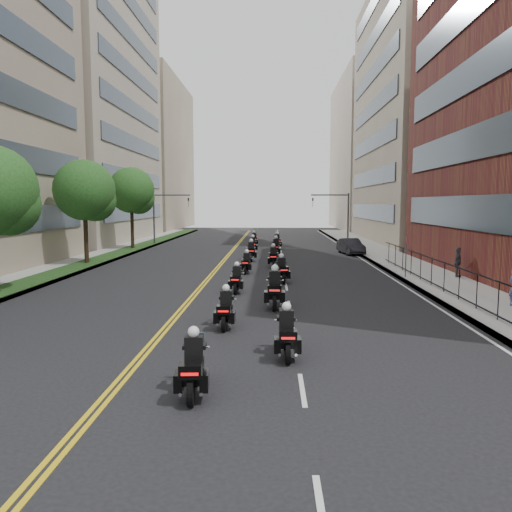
{
  "coord_description": "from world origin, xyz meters",
  "views": [
    {
      "loc": [
        2.47,
        -11.87,
        4.57
      ],
      "look_at": [
        1.59,
        13.66,
        1.84
      ],
      "focal_mm": 35.0,
      "sensor_mm": 36.0,
      "label": 1
    }
  ],
  "objects_px": {
    "motorcycle_2": "(226,311)",
    "motorcycle_3": "(275,291)",
    "motorcycle_7": "(273,258)",
    "motorcycle_8": "(251,252)",
    "motorcycle_1": "(287,336)",
    "pedestrian_c": "(458,262)",
    "parked_sedan": "(351,246)",
    "motorcycle_4": "(237,280)",
    "motorcycle_9": "(276,248)",
    "motorcycle_10": "(253,245)",
    "motorcycle_6": "(247,264)",
    "motorcycle_12": "(254,240)",
    "motorcycle_5": "(282,271)",
    "motorcycle_11": "(277,242)",
    "motorcycle_0": "(194,368)"
  },
  "relations": [
    {
      "from": "motorcycle_2",
      "to": "motorcycle_3",
      "type": "bearing_deg",
      "value": 63.79
    },
    {
      "from": "motorcycle_7",
      "to": "motorcycle_8",
      "type": "xyz_separation_m",
      "value": [
        -1.75,
        3.86,
        0.02
      ]
    },
    {
      "from": "motorcycle_1",
      "to": "pedestrian_c",
      "type": "height_order",
      "value": "pedestrian_c"
    },
    {
      "from": "parked_sedan",
      "to": "motorcycle_2",
      "type": "bearing_deg",
      "value": -116.78
    },
    {
      "from": "motorcycle_4",
      "to": "motorcycle_9",
      "type": "relative_size",
      "value": 0.88
    },
    {
      "from": "motorcycle_10",
      "to": "motorcycle_2",
      "type": "bearing_deg",
      "value": -94.17
    },
    {
      "from": "motorcycle_3",
      "to": "pedestrian_c",
      "type": "bearing_deg",
      "value": 38.34
    },
    {
      "from": "motorcycle_10",
      "to": "parked_sedan",
      "type": "bearing_deg",
      "value": -12.69
    },
    {
      "from": "motorcycle_6",
      "to": "motorcycle_12",
      "type": "bearing_deg",
      "value": 94.23
    },
    {
      "from": "motorcycle_9",
      "to": "motorcycle_8",
      "type": "bearing_deg",
      "value": -117.46
    },
    {
      "from": "motorcycle_8",
      "to": "motorcycle_1",
      "type": "bearing_deg",
      "value": -88.7
    },
    {
      "from": "motorcycle_8",
      "to": "motorcycle_10",
      "type": "distance_m",
      "value": 6.74
    },
    {
      "from": "motorcycle_2",
      "to": "motorcycle_1",
      "type": "bearing_deg",
      "value": -57.68
    },
    {
      "from": "motorcycle_10",
      "to": "motorcycle_9",
      "type": "bearing_deg",
      "value": -64.52
    },
    {
      "from": "motorcycle_3",
      "to": "motorcycle_6",
      "type": "distance_m",
      "value": 10.84
    },
    {
      "from": "motorcycle_10",
      "to": "pedestrian_c",
      "type": "xyz_separation_m",
      "value": [
        12.89,
        -15.94,
        0.39
      ]
    },
    {
      "from": "motorcycle_4",
      "to": "motorcycle_5",
      "type": "distance_m",
      "value": 4.09
    },
    {
      "from": "motorcycle_4",
      "to": "parked_sedan",
      "type": "distance_m",
      "value": 21.37
    },
    {
      "from": "motorcycle_3",
      "to": "motorcycle_5",
      "type": "xyz_separation_m",
      "value": [
        0.42,
        6.94,
        -0.08
      ]
    },
    {
      "from": "motorcycle_5",
      "to": "motorcycle_12",
      "type": "height_order",
      "value": "motorcycle_5"
    },
    {
      "from": "motorcycle_6",
      "to": "motorcycle_11",
      "type": "bearing_deg",
      "value": 86.42
    },
    {
      "from": "motorcycle_7",
      "to": "parked_sedan",
      "type": "xyz_separation_m",
      "value": [
        6.91,
        9.32,
        0.03
      ]
    },
    {
      "from": "motorcycle_9",
      "to": "pedestrian_c",
      "type": "xyz_separation_m",
      "value": [
        10.8,
        -12.29,
        0.33
      ]
    },
    {
      "from": "motorcycle_0",
      "to": "parked_sedan",
      "type": "distance_m",
      "value": 34.29
    },
    {
      "from": "motorcycle_2",
      "to": "motorcycle_8",
      "type": "xyz_separation_m",
      "value": [
        0.0,
        21.19,
        0.06
      ]
    },
    {
      "from": "pedestrian_c",
      "to": "motorcycle_1",
      "type": "bearing_deg",
      "value": 173.21
    },
    {
      "from": "motorcycle_7",
      "to": "motorcycle_10",
      "type": "height_order",
      "value": "motorcycle_7"
    },
    {
      "from": "motorcycle_1",
      "to": "motorcycle_6",
      "type": "xyz_separation_m",
      "value": [
        -2.14,
        17.73,
        -0.04
      ]
    },
    {
      "from": "motorcycle_2",
      "to": "motorcycle_4",
      "type": "xyz_separation_m",
      "value": [
        -0.13,
        7.17,
        -0.0
      ]
    },
    {
      "from": "motorcycle_1",
      "to": "motorcycle_9",
      "type": "xyz_separation_m",
      "value": [
        -0.17,
        27.75,
        0.06
      ]
    },
    {
      "from": "motorcycle_7",
      "to": "motorcycle_9",
      "type": "height_order",
      "value": "motorcycle_9"
    },
    {
      "from": "motorcycle_3",
      "to": "motorcycle_11",
      "type": "distance_m",
      "value": 27.9
    },
    {
      "from": "motorcycle_0",
      "to": "motorcycle_2",
      "type": "bearing_deg",
      "value": 84.77
    },
    {
      "from": "motorcycle_2",
      "to": "motorcycle_11",
      "type": "xyz_separation_m",
      "value": [
        2.13,
        31.48,
        0.05
      ]
    },
    {
      "from": "motorcycle_6",
      "to": "motorcycle_8",
      "type": "bearing_deg",
      "value": 93.48
    },
    {
      "from": "motorcycle_7",
      "to": "motorcycle_9",
      "type": "xyz_separation_m",
      "value": [
        0.21,
        6.95,
        0.04
      ]
    },
    {
      "from": "motorcycle_9",
      "to": "motorcycle_4",
      "type": "bearing_deg",
      "value": -91.95
    },
    {
      "from": "motorcycle_5",
      "to": "parked_sedan",
      "type": "height_order",
      "value": "motorcycle_5"
    },
    {
      "from": "motorcycle_7",
      "to": "motorcycle_11",
      "type": "xyz_separation_m",
      "value": [
        0.38,
        14.15,
        0.01
      ]
    },
    {
      "from": "motorcycle_4",
      "to": "motorcycle_11",
      "type": "height_order",
      "value": "motorcycle_11"
    },
    {
      "from": "motorcycle_9",
      "to": "motorcycle_12",
      "type": "xyz_separation_m",
      "value": [
        -2.24,
        10.16,
        -0.07
      ]
    },
    {
      "from": "motorcycle_3",
      "to": "motorcycle_11",
      "type": "height_order",
      "value": "motorcycle_3"
    },
    {
      "from": "motorcycle_1",
      "to": "motorcycle_5",
      "type": "height_order",
      "value": "motorcycle_5"
    },
    {
      "from": "motorcycle_1",
      "to": "motorcycle_3",
      "type": "height_order",
      "value": "motorcycle_3"
    },
    {
      "from": "motorcycle_0",
      "to": "motorcycle_8",
      "type": "height_order",
      "value": "motorcycle_8"
    },
    {
      "from": "motorcycle_4",
      "to": "motorcycle_9",
      "type": "xyz_separation_m",
      "value": [
        2.09,
        17.1,
        0.09
      ]
    },
    {
      "from": "motorcycle_9",
      "to": "motorcycle_11",
      "type": "distance_m",
      "value": 7.2
    },
    {
      "from": "motorcycle_7",
      "to": "motorcycle_11",
      "type": "bearing_deg",
      "value": 88.71
    },
    {
      "from": "motorcycle_3",
      "to": "motorcycle_7",
      "type": "distance_m",
      "value": 13.75
    },
    {
      "from": "motorcycle_9",
      "to": "motorcycle_11",
      "type": "bearing_deg",
      "value": 93.74
    }
  ]
}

